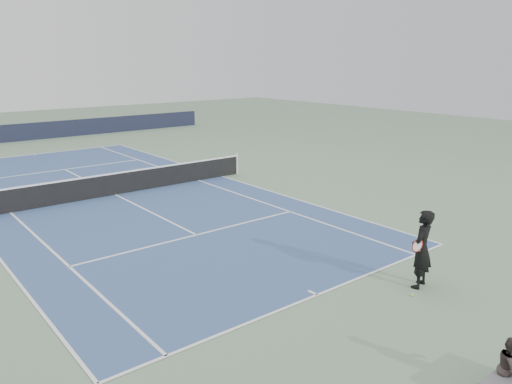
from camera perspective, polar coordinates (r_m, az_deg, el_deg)
ground at (r=21.88m, az=-15.76°, el=-0.33°), size 80.00×80.00×0.00m
court_surface at (r=21.88m, az=-15.76°, el=-0.31°), size 10.97×23.77×0.01m
tennis_net at (r=21.76m, az=-15.86°, el=0.96°), size 12.90×0.10×1.07m
windscreen_far at (r=38.63m, az=-26.47°, el=6.02°), size 30.00×0.25×1.20m
tennis_player at (r=13.07m, az=18.40°, el=-6.21°), size 0.89×0.73×2.00m
tennis_ball at (r=12.87m, az=17.42°, el=-11.16°), size 0.07×0.07×0.07m
spectator_bench at (r=9.93m, az=26.98°, el=-18.23°), size 1.37×0.77×1.12m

